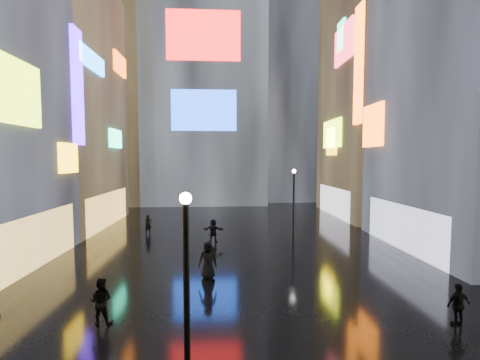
{
  "coord_description": "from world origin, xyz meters",
  "views": [
    {
      "loc": [
        -0.89,
        -3.23,
        6.0
      ],
      "look_at": [
        0.0,
        12.0,
        5.0
      ],
      "focal_mm": 24.0,
      "sensor_mm": 36.0,
      "label": 1
    }
  ],
  "objects": [
    {
      "name": "building_left_far",
      "position": [
        -15.98,
        26.0,
        10.98
      ],
      "size": [
        10.28,
        12.0,
        22.0
      ],
      "color": "black",
      "rests_on": "ground"
    },
    {
      "name": "tower_main",
      "position": [
        -3.0,
        43.97,
        21.01
      ],
      "size": [
        16.0,
        14.2,
        42.0
      ],
      "color": "black",
      "rests_on": "ground"
    },
    {
      "name": "pedestrian_6",
      "position": [
        -6.76,
        22.52,
        0.77
      ],
      "size": [
        0.67,
        0.63,
        1.55
      ],
      "primitive_type": "imported",
      "rotation": [
        0.0,
        0.0,
        0.61
      ],
      "color": "black",
      "rests_on": "ground"
    },
    {
      "name": "tower_flank_right",
      "position": [
        9.0,
        46.0,
        17.0
      ],
      "size": [
        12.0,
        12.0,
        34.0
      ],
      "primitive_type": "cube",
      "color": "black",
      "rests_on": "ground"
    },
    {
      "name": "tower_flank_left",
      "position": [
        -14.0,
        42.0,
        13.0
      ],
      "size": [
        10.0,
        10.0,
        26.0
      ],
      "primitive_type": "cube",
      "color": "black",
      "rests_on": "ground"
    },
    {
      "name": "pedestrian_4",
      "position": [
        -1.58,
        12.59,
        0.95
      ],
      "size": [
        0.99,
        0.71,
        1.9
      ],
      "primitive_type": "imported",
      "rotation": [
        0.0,
        0.0,
        -0.12
      ],
      "color": "black",
      "rests_on": "ground"
    },
    {
      "name": "lamp_far",
      "position": [
        4.77,
        21.41,
        2.94
      ],
      "size": [
        0.3,
        0.3,
        5.2
      ],
      "color": "black",
      "rests_on": "ground"
    },
    {
      "name": "lamp_near",
      "position": [
        -1.76,
        4.53,
        2.94
      ],
      "size": [
        0.3,
        0.3,
        5.2
      ],
      "color": "black",
      "rests_on": "ground"
    },
    {
      "name": "pedestrian_1",
      "position": [
        -5.28,
        8.37,
        0.85
      ],
      "size": [
        0.84,
        0.67,
        1.7
      ],
      "primitive_type": "imported",
      "rotation": [
        0.0,
        0.0,
        3.11
      ],
      "color": "black",
      "rests_on": "ground"
    },
    {
      "name": "pedestrian_3",
      "position": [
        7.62,
        7.5,
        0.77
      ],
      "size": [
        0.94,
        0.47,
        1.54
      ],
      "primitive_type": "imported",
      "rotation": [
        0.0,
        0.0,
        3.25
      ],
      "color": "black",
      "rests_on": "ground"
    },
    {
      "name": "pedestrian_5",
      "position": [
        -1.49,
        19.71,
        0.83
      ],
      "size": [
        1.59,
        0.69,
        1.66
      ],
      "primitive_type": "imported",
      "rotation": [
        0.0,
        0.0,
        3.01
      ],
      "color": "black",
      "rests_on": "ground"
    },
    {
      "name": "umbrella_2",
      "position": [
        -1.58,
        12.59,
        2.3
      ],
      "size": [
        1.17,
        1.16,
        0.81
      ],
      "primitive_type": "imported",
      "rotation": [
        0.0,
        0.0,
        4.31
      ],
      "color": "black",
      "rests_on": "pedestrian_4"
    },
    {
      "name": "building_right_far",
      "position": [
        15.98,
        30.0,
        13.98
      ],
      "size": [
        10.28,
        12.0,
        28.0
      ],
      "color": "black",
      "rests_on": "ground"
    },
    {
      "name": "ground",
      "position": [
        0.0,
        20.0,
        0.0
      ],
      "size": [
        140.0,
        140.0,
        0.0
      ],
      "primitive_type": "plane",
      "color": "black",
      "rests_on": "ground"
    }
  ]
}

